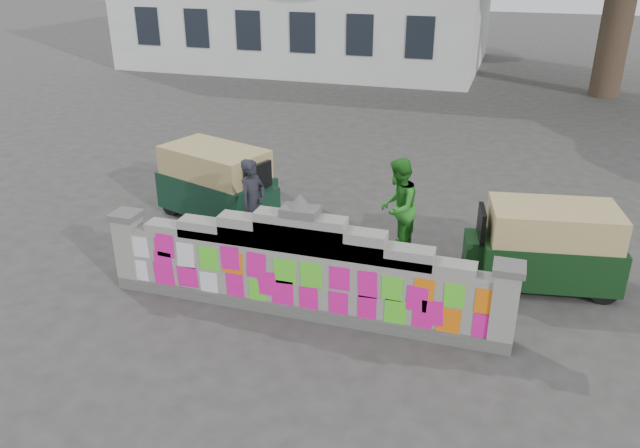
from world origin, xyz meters
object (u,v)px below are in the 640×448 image
Objects in this scene: cyclist_bike at (254,234)px; rickshaw_right at (546,245)px; cyclist_rider at (254,217)px; pedestrian at (398,207)px; rickshaw_left at (218,182)px.

rickshaw_right is at bearing -67.34° from cyclist_bike.
rickshaw_right is at bearing -67.34° from cyclist_rider.
cyclist_rider is at bearing -2.74° from rickshaw_right.
pedestrian is at bearing -51.04° from cyclist_bike.
cyclist_rider is 0.91× the size of pedestrian.
cyclist_bike is 5.05m from rickshaw_right.
pedestrian is 0.66× the size of rickshaw_left.
rickshaw_left is (-1.46, 1.57, -0.05)m from cyclist_rider.
rickshaw_right is (6.47, -0.97, -0.04)m from rickshaw_left.
cyclist_rider is at bearing -28.39° from rickshaw_left.
cyclist_bike is 0.67× the size of rickshaw_left.
pedestrian reaches higher than rickshaw_left.
cyclist_rider is 2.63m from pedestrian.
pedestrian is at bearing -19.05° from rickshaw_right.
pedestrian reaches higher than rickshaw_right.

